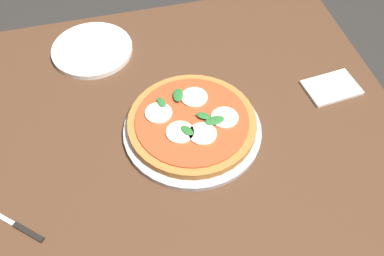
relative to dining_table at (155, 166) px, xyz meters
The scene contains 6 objects.
dining_table is the anchor object (origin of this frame).
serving_tray 0.15m from the dining_table, ahead, with size 0.32×0.32×0.01m, color #B2B2B7.
pizza 0.16m from the dining_table, ahead, with size 0.29×0.29×0.03m.
plate_white 0.36m from the dining_table, 106.67° to the left, with size 0.21×0.21×0.01m, color white.
napkin 0.48m from the dining_table, ahead, with size 0.13×0.09×0.01m, color white.
knife 0.35m from the dining_table, 154.63° to the right, with size 0.14×0.13×0.01m.
Camera 1 is at (-0.06, -0.61, 1.56)m, focal length 41.89 mm.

